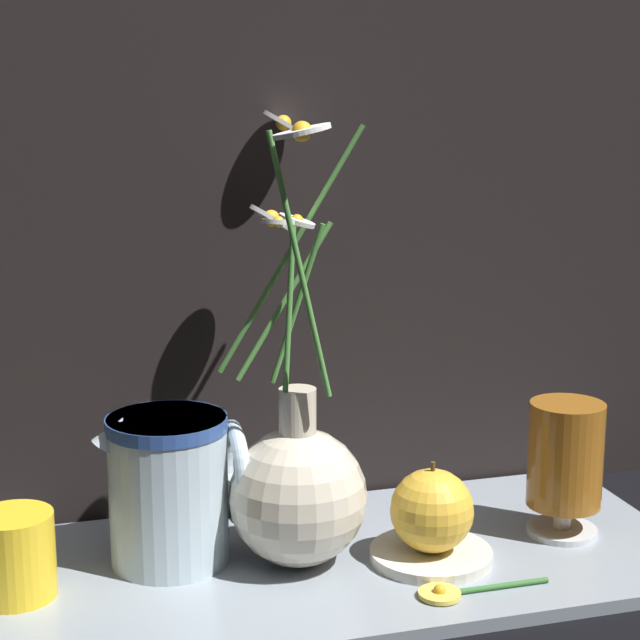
% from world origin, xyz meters
% --- Properties ---
extents(ground_plane, '(6.00, 6.00, 0.00)m').
position_xyz_m(ground_plane, '(0.00, 0.00, 0.00)').
color(ground_plane, black).
extents(shelf, '(0.66, 0.29, 0.01)m').
position_xyz_m(shelf, '(0.00, 0.00, 0.01)').
color(shelf, gray).
rests_on(shelf, ground_plane).
extents(vase_with_flowers, '(0.14, 0.23, 0.40)m').
position_xyz_m(vase_with_flowers, '(-0.03, 0.00, 0.08)').
color(vase_with_flowers, beige).
rests_on(vase_with_flowers, shelf).
extents(yellow_mug, '(0.08, 0.07, 0.07)m').
position_xyz_m(yellow_mug, '(-0.28, 0.00, 0.05)').
color(yellow_mug, yellow).
rests_on(yellow_mug, shelf).
extents(ceramic_pitcher, '(0.13, 0.11, 0.15)m').
position_xyz_m(ceramic_pitcher, '(-0.14, 0.03, 0.09)').
color(ceramic_pitcher, silver).
rests_on(ceramic_pitcher, shelf).
extents(tea_glass, '(0.07, 0.07, 0.13)m').
position_xyz_m(tea_glass, '(0.23, -0.01, 0.09)').
color(tea_glass, silver).
rests_on(tea_glass, shelf).
extents(saucer_plate, '(0.11, 0.11, 0.01)m').
position_xyz_m(saucer_plate, '(0.09, -0.03, 0.02)').
color(saucer_plate, silver).
rests_on(saucer_plate, shelf).
extents(orange_fruit, '(0.08, 0.08, 0.08)m').
position_xyz_m(orange_fruit, '(0.09, -0.03, 0.06)').
color(orange_fruit, gold).
rests_on(orange_fruit, saucer_plate).
extents(loose_daisy, '(0.12, 0.04, 0.01)m').
position_xyz_m(loose_daisy, '(0.08, -0.10, 0.02)').
color(loose_daisy, '#336B2D').
rests_on(loose_daisy, shelf).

